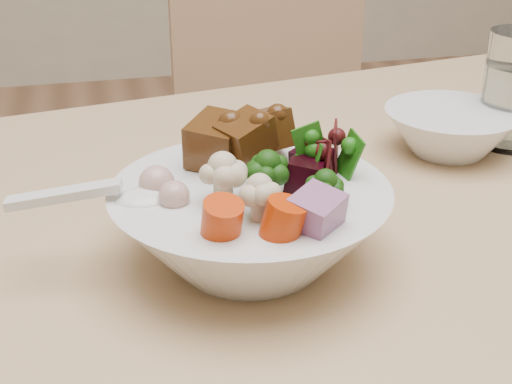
# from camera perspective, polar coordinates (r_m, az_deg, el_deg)

# --- Properties ---
(chair_far) EXTENTS (0.39, 0.39, 0.84)m
(chair_far) POSITION_cam_1_polar(r_m,az_deg,el_deg) (1.42, 2.06, 1.21)
(chair_far) COLOR tan
(chair_far) RESTS_ON ground
(food_bowl) EXTENTS (0.22, 0.22, 0.12)m
(food_bowl) POSITION_cam_1_polar(r_m,az_deg,el_deg) (0.56, -0.33, -2.13)
(food_bowl) COLOR white
(food_bowl) RESTS_ON dining_table
(soup_spoon) EXTENTS (0.13, 0.05, 0.02)m
(soup_spoon) POSITION_cam_1_polar(r_m,az_deg,el_deg) (0.54, -10.58, -0.54)
(soup_spoon) COLOR white
(soup_spoon) RESTS_ON food_bowl
(side_bowl) EXTENTS (0.14, 0.14, 0.05)m
(side_bowl) POSITION_cam_1_polar(r_m,az_deg,el_deg) (0.80, 15.24, 4.69)
(side_bowl) COLOR white
(side_bowl) RESTS_ON dining_table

